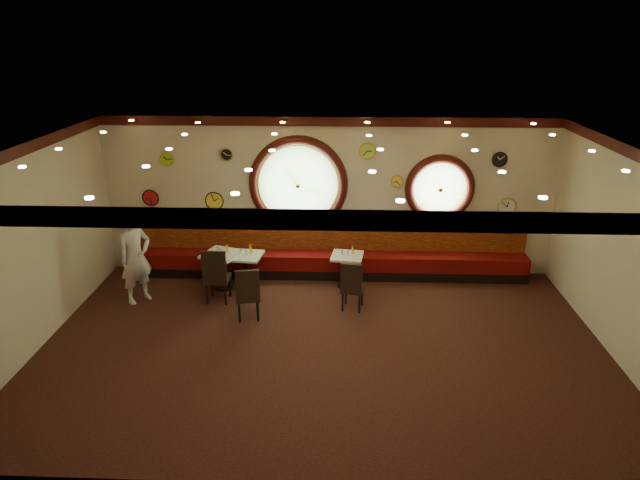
{
  "coord_description": "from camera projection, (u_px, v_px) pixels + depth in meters",
  "views": [
    {
      "loc": [
        0.28,
        -7.99,
        4.8
      ],
      "look_at": [
        -0.08,
        0.8,
        1.5
      ],
      "focal_mm": 32.0,
      "sensor_mm": 36.0,
      "label": 1
    }
  ],
  "objects": [
    {
      "name": "floor",
      "position": [
        323.0,
        345.0,
        9.17
      ],
      "size": [
        9.0,
        6.0,
        0.0
      ],
      "primitive_type": "cube",
      "color": "black",
      "rests_on": "ground"
    },
    {
      "name": "banquette_back",
      "position": [
        328.0,
        238.0,
        11.66
      ],
      "size": [
        8.0,
        0.1,
        0.55
      ],
      "primitive_type": "cube",
      "color": "#5F0708",
      "rests_on": "wall_back"
    },
    {
      "name": "porthole_right_frame",
      "position": [
        440.0,
        189.0,
        11.24
      ],
      "size": [
        1.38,
        0.18,
        1.38
      ],
      "primitive_type": "torus",
      "rotation": [
        1.57,
        0.0,
        0.0
      ],
      "color": "#360C09",
      "rests_on": "wall_back"
    },
    {
      "name": "wall_right",
      "position": [
        626.0,
        257.0,
        8.44
      ],
      "size": [
        0.02,
        6.0,
        3.2
      ],
      "primitive_type": "cube",
      "color": "beige",
      "rests_on": "floor"
    },
    {
      "name": "banquette_base",
      "position": [
        328.0,
        271.0,
        11.68
      ],
      "size": [
        8.0,
        0.55,
        0.2
      ],
      "primitive_type": "cube",
      "color": "black",
      "rests_on": "floor"
    },
    {
      "name": "table_c",
      "position": [
        347.0,
        267.0,
        11.1
      ],
      "size": [
        0.66,
        0.66,
        0.66
      ],
      "color": "black",
      "rests_on": "floor"
    },
    {
      "name": "molding_front",
      "position": [
        312.0,
        220.0,
        5.32
      ],
      "size": [
        9.0,
        0.1,
        0.18
      ],
      "primitive_type": "cube",
      "color": "#360C09",
      "rests_on": "wall_back"
    },
    {
      "name": "wall_clock_0",
      "position": [
        397.0,
        181.0,
        11.2
      ],
      "size": [
        0.22,
        0.03,
        0.22
      ],
      "primitive_type": "cylinder",
      "rotation": [
        1.57,
        0.0,
        0.0
      ],
      "color": "#ECDA4E",
      "rests_on": "wall_back"
    },
    {
      "name": "porthole_right_glass",
      "position": [
        440.0,
        188.0,
        11.26
      ],
      "size": [
        1.1,
        0.02,
        1.1
      ],
      "primitive_type": "cylinder",
      "rotation": [
        1.57,
        0.0,
        0.0
      ],
      "color": "#87C375",
      "rests_on": "wall_back"
    },
    {
      "name": "table_a",
      "position": [
        222.0,
        266.0,
        11.03
      ],
      "size": [
        0.84,
        0.84,
        0.72
      ],
      "color": "black",
      "rests_on": "floor"
    },
    {
      "name": "wall_clock_6",
      "position": [
        500.0,
        159.0,
        10.97
      ],
      "size": [
        0.28,
        0.03,
        0.28
      ],
      "primitive_type": "cylinder",
      "rotation": [
        1.57,
        0.0,
        0.0
      ],
      "color": "black",
      "rests_on": "wall_back"
    },
    {
      "name": "chair_a",
      "position": [
        216.0,
        272.0,
        10.37
      ],
      "size": [
        0.46,
        0.46,
        0.65
      ],
      "rotation": [
        0.0,
        0.0,
        -0.04
      ],
      "color": "black",
      "rests_on": "floor"
    },
    {
      "name": "table_b",
      "position": [
        246.0,
        267.0,
        11.06
      ],
      "size": [
        0.69,
        0.69,
        0.68
      ],
      "color": "black",
      "rests_on": "floor"
    },
    {
      "name": "wall_clock_9",
      "position": [
        151.0,
        198.0,
        11.53
      ],
      "size": [
        0.32,
        0.03,
        0.32
      ],
      "primitive_type": "cylinder",
      "rotation": [
        1.57,
        0.0,
        0.0
      ],
      "color": "red",
      "rests_on": "wall_back"
    },
    {
      "name": "wall_clock_2",
      "position": [
        507.0,
        207.0,
        11.29
      ],
      "size": [
        0.34,
        0.03,
        0.34
      ],
      "primitive_type": "cylinder",
      "rotation": [
        1.57,
        0.0,
        0.0
      ],
      "color": "white",
      "rests_on": "wall_back"
    },
    {
      "name": "ceiling",
      "position": [
        323.0,
        147.0,
        8.05
      ],
      "size": [
        9.0,
        6.0,
        0.02
      ],
      "primitive_type": "cube",
      "color": "gold",
      "rests_on": "wall_back"
    },
    {
      "name": "chair_c",
      "position": [
        352.0,
        283.0,
        10.09
      ],
      "size": [
        0.46,
        0.46,
        0.58
      ],
      "rotation": [
        0.0,
        0.0,
        -0.19
      ],
      "color": "black",
      "rests_on": "floor"
    },
    {
      "name": "condiment_b_bottle",
      "position": [
        251.0,
        249.0,
        11.02
      ],
      "size": [
        0.05,
        0.05,
        0.17
      ],
      "primitive_type": "cylinder",
      "color": "gold",
      "rests_on": "table_b"
    },
    {
      "name": "wall_front",
      "position": [
        312.0,
        362.0,
        5.8
      ],
      "size": [
        9.0,
        0.02,
        3.2
      ],
      "primitive_type": "cube",
      "color": "beige",
      "rests_on": "floor"
    },
    {
      "name": "wall_clock_8",
      "position": [
        166.0,
        159.0,
        11.23
      ],
      "size": [
        0.26,
        0.03,
        0.26
      ],
      "primitive_type": "cylinder",
      "rotation": [
        1.57,
        0.0,
        0.0
      ],
      "color": "#A0D32A",
      "rests_on": "wall_back"
    },
    {
      "name": "wall_clock_7",
      "position": [
        226.0,
        155.0,
        11.15
      ],
      "size": [
        0.24,
        0.03,
        0.24
      ],
      "primitive_type": "cylinder",
      "rotation": [
        1.57,
        0.0,
        0.0
      ],
      "color": "black",
      "rests_on": "wall_back"
    },
    {
      "name": "wall_left",
      "position": [
        32.0,
        248.0,
        8.78
      ],
      "size": [
        0.02,
        6.0,
        3.2
      ],
      "primitive_type": "cube",
      "color": "beige",
      "rests_on": "floor"
    },
    {
      "name": "porthole_left_ring",
      "position": [
        298.0,
        185.0,
        11.3
      ],
      "size": [
        1.61,
        0.03,
        1.61
      ],
      "primitive_type": "torus",
      "rotation": [
        1.57,
        0.0,
        0.0
      ],
      "color": "gold",
      "rests_on": "wall_back"
    },
    {
      "name": "porthole_left_frame",
      "position": [
        298.0,
        185.0,
        11.33
      ],
      "size": [
        1.98,
        0.18,
        1.98
      ],
      "primitive_type": "torus",
      "rotation": [
        1.57,
        0.0,
        0.0
      ],
      "color": "#360C09",
      "rests_on": "wall_back"
    },
    {
      "name": "condiment_b_salt",
      "position": [
        241.0,
        251.0,
        11.01
      ],
      "size": [
        0.04,
        0.04,
        0.11
      ],
      "primitive_type": "cylinder",
      "color": "silver",
      "rests_on": "table_b"
    },
    {
      "name": "wall_clock_4",
      "position": [
        214.0,
        201.0,
        11.5
      ],
      "size": [
        0.36,
        0.03,
        0.36
      ],
      "primitive_type": "cylinder",
      "rotation": [
        1.57,
        0.0,
        0.0
      ],
      "color": "yellow",
      "rests_on": "wall_back"
    },
    {
      "name": "molding_back",
      "position": [
        329.0,
        121.0,
        10.84
      ],
      "size": [
        9.0,
        0.1,
        0.18
      ],
      "primitive_type": "cube",
      "color": "#360C09",
      "rests_on": "wall_back"
    },
    {
      "name": "condiment_b_pepper",
      "position": [
        246.0,
        253.0,
        10.95
      ],
      "size": [
        0.03,
        0.03,
        0.09
      ],
      "primitive_type": "cylinder",
      "color": "silver",
      "rests_on": "table_b"
    },
    {
      "name": "condiment_c_salt",
      "position": [
        342.0,
        253.0,
        11.01
      ],
      "size": [
        0.03,
        0.03,
        0.1
      ],
      "primitive_type": "cylinder",
      "color": "silver",
      "rests_on": "table_c"
    },
    {
      "name": "condiment_a_bottle",
      "position": [
        227.0,
        248.0,
        10.94
      ],
      "size": [
        0.05,
        0.05,
        0.16
      ],
      "primitive_type": "cylinder",
      "color": "gold",
      "rests_on": "table_a"
    },
    {
      "name": "wall_back",
      "position": [
        328.0,
        197.0,
        11.41
      ],
      "size": [
        9.0,
        0.02,
        3.2
      ],
      "primitive_type": "cube",
      "color": "beige",
      "rests_on": "floor"
    },
    {
      "name": "molding_left",
      "position": [
        16.0,
        151.0,
        8.25
      ],
      "size": [
        0.1,
        6.0,
        0.18
      ],
      "primitive_type": "cube",
      "color": "#360C09",
      "rests_on": "wall_back"
    },
    {
      "name": "condiment_a_pepper",
      "position": [
        220.0,
        252.0,
        10.85
      ],
      "size": [
        0.04,
        0.04,
        0.11
      ],
      "primitive_type": "cylinder",
      "color": "silver",
      "rests_on": "table_a"
    },
    {
      "name": "condiment_a_salt",
      "position": [
        218.0,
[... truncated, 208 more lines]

